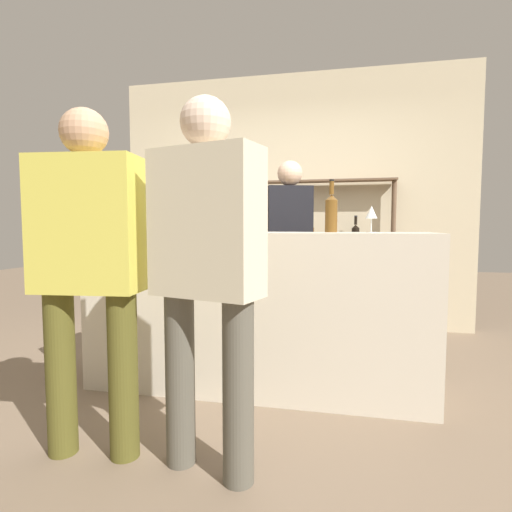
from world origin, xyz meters
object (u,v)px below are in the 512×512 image
(counter_bottle_0, at_px, (197,215))
(wine_glass, at_px, (371,213))
(counter_bottle_2, at_px, (214,212))
(counter_bottle_1, at_px, (331,212))
(server_behind_counter, at_px, (290,238))
(customer_center, at_px, (207,260))
(cork_jar, at_px, (195,222))
(customer_left, at_px, (88,259))

(counter_bottle_0, xyz_separation_m, wine_glass, (1.15, 0.09, 0.01))
(counter_bottle_2, relative_size, wine_glass, 2.04)
(counter_bottle_0, xyz_separation_m, counter_bottle_1, (0.90, 0.20, 0.02))
(counter_bottle_0, distance_m, counter_bottle_2, 0.13)
(server_behind_counter, distance_m, customer_center, 1.91)
(counter_bottle_2, bearing_deg, counter_bottle_0, 171.78)
(counter_bottle_0, bearing_deg, cork_jar, 114.79)
(counter_bottle_2, height_order, wine_glass, counter_bottle_2)
(customer_center, bearing_deg, cork_jar, 38.57)
(wine_glass, distance_m, customer_center, 1.28)
(counter_bottle_0, distance_m, counter_bottle_1, 0.92)
(customer_center, bearing_deg, counter_bottle_0, 38.31)
(wine_glass, height_order, server_behind_counter, server_behind_counter)
(counter_bottle_0, relative_size, customer_left, 0.18)
(counter_bottle_1, relative_size, wine_glass, 2.08)
(server_behind_counter, xyz_separation_m, customer_center, (-0.12, -1.90, -0.05))
(wine_glass, relative_size, server_behind_counter, 0.10)
(counter_bottle_2, xyz_separation_m, customer_center, (0.26, -0.90, -0.24))
(cork_jar, relative_size, customer_center, 0.09)
(counter_bottle_0, height_order, wine_glass, counter_bottle_0)
(counter_bottle_2, distance_m, customer_center, 0.96)
(counter_bottle_0, height_order, customer_left, customer_left)
(counter_bottle_2, bearing_deg, counter_bottle_1, 15.80)
(counter_bottle_1, xyz_separation_m, counter_bottle_2, (-0.76, -0.22, -0.00))
(counter_bottle_1, height_order, server_behind_counter, server_behind_counter)
(wine_glass, relative_size, customer_left, 0.10)
(counter_bottle_0, bearing_deg, customer_left, -103.16)
(wine_glass, bearing_deg, counter_bottle_1, 156.49)
(server_behind_counter, bearing_deg, counter_bottle_0, -44.62)
(customer_left, height_order, server_behind_counter, server_behind_counter)
(counter_bottle_2, distance_m, customer_left, 0.98)
(cork_jar, bearing_deg, customer_left, -97.44)
(counter_bottle_0, bearing_deg, counter_bottle_1, 12.41)
(counter_bottle_2, distance_m, server_behind_counter, 1.10)
(counter_bottle_0, bearing_deg, server_behind_counter, 62.77)
(counter_bottle_1, xyz_separation_m, customer_left, (-1.11, -1.10, -0.25))
(cork_jar, height_order, customer_left, customer_left)
(customer_center, bearing_deg, wine_glass, -22.06)
(counter_bottle_2, distance_m, cork_jar, 0.28)
(cork_jar, xyz_separation_m, customer_left, (-0.14, -1.06, -0.19))
(customer_center, bearing_deg, customer_left, 103.88)
(counter_bottle_1, height_order, customer_center, customer_center)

